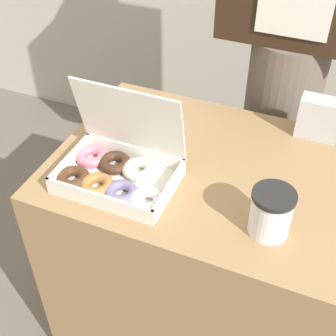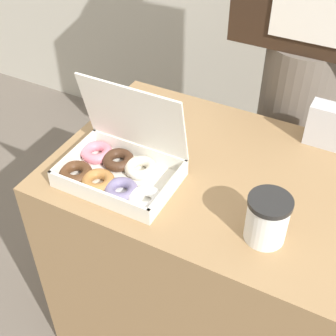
# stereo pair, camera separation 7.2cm
# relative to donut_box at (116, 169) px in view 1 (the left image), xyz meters

# --- Properties ---
(ground_plane) EXTENTS (14.00, 14.00, 0.00)m
(ground_plane) POSITION_rel_donut_box_xyz_m (0.20, 0.14, -0.80)
(ground_plane) COLOR #665B51
(table) EXTENTS (0.84, 0.61, 0.76)m
(table) POSITION_rel_donut_box_xyz_m (0.20, 0.14, -0.42)
(table) COLOR #99754C
(table) RESTS_ON ground_plane
(donut_box) EXTENTS (0.33, 0.21, 0.25)m
(donut_box) POSITION_rel_donut_box_xyz_m (0.00, 0.00, 0.00)
(donut_box) COLOR white
(donut_box) RESTS_ON table
(coffee_cup) EXTENTS (0.10, 0.10, 0.12)m
(coffee_cup) POSITION_rel_donut_box_xyz_m (0.40, -0.02, 0.02)
(coffee_cup) COLOR white
(coffee_cup) RESTS_ON table
(napkin_holder) EXTENTS (0.12, 0.06, 0.12)m
(napkin_holder) POSITION_rel_donut_box_xyz_m (0.44, 0.40, 0.02)
(napkin_holder) COLOR silver
(napkin_holder) RESTS_ON table
(person_customer) EXTENTS (0.46, 0.25, 1.77)m
(person_customer) POSITION_rel_donut_box_xyz_m (0.30, 0.63, 0.15)
(person_customer) COLOR #665B51
(person_customer) RESTS_ON ground_plane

